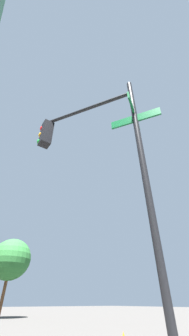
% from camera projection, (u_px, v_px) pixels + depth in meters
% --- Properties ---
extents(traffic_signal_near, '(2.77, 1.90, 5.67)m').
position_uv_depth(traffic_signal_near, '(89.00, 143.00, 4.52)').
color(traffic_signal_near, black).
rests_on(traffic_signal_near, ground_plane).
extents(street_tree, '(3.19, 3.19, 5.56)m').
position_uv_depth(street_tree, '(11.00, 259.00, 16.33)').
color(street_tree, '#4C331E').
rests_on(street_tree, ground_plane).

